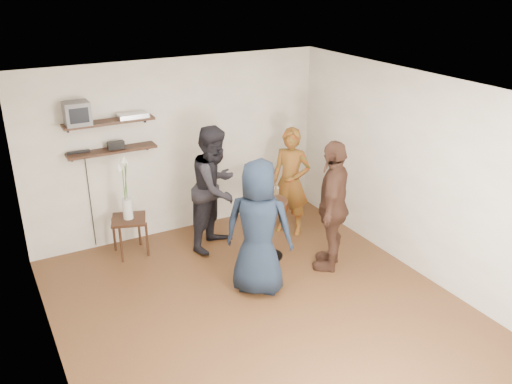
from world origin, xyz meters
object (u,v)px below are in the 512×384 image
dvd_deck (132,115)px  person_brown (333,206)px  person_navy (259,228)px  person_plaid (291,182)px  person_dark (216,188)px  drinks_table (270,221)px  crt_monitor (77,113)px  side_table (129,224)px  radio (116,145)px

dvd_deck → person_brown: size_ratio=0.23×
person_navy → person_brown: bearing=-137.5°
person_plaid → person_dark: 1.16m
drinks_table → person_plaid: person_plaid is taller
crt_monitor → side_table: size_ratio=0.56×
side_table → person_dark: 1.30m
side_table → person_navy: person_navy is taller
person_plaid → person_brown: person_brown is taller
drinks_table → person_navy: size_ratio=0.50×
side_table → person_plaid: (2.32, -0.49, 0.36)m
person_plaid → person_navy: person_navy is taller
crt_monitor → drinks_table: bearing=-31.9°
crt_monitor → person_dark: bearing=-21.5°
radio → person_plaid: size_ratio=0.14×
person_brown → drinks_table: bearing=-90.0°
dvd_deck → person_navy: dvd_deck is taller
radio → side_table: size_ratio=0.38×
side_table → drinks_table: 1.96m
person_navy → person_brown: person_brown is taller
side_table → person_dark: (1.17, -0.34, 0.44)m
dvd_deck → side_table: dvd_deck is taller
crt_monitor → person_plaid: (2.77, -0.79, -1.20)m
person_navy → person_brown: 1.13m
drinks_table → person_dark: 0.91m
radio → person_navy: (1.13, -1.96, -0.66)m
side_table → drinks_table: size_ratio=0.67×
drinks_table → person_dark: (-0.49, 0.68, 0.34)m
side_table → person_brown: person_brown is taller
dvd_deck → drinks_table: 2.35m
radio → person_dark: (1.17, -0.64, -0.62)m
drinks_table → dvd_deck: bearing=136.7°
dvd_deck → person_plaid: dvd_deck is taller
crt_monitor → drinks_table: (2.12, -1.32, -1.47)m
crt_monitor → drinks_table: 2.89m
dvd_deck → drinks_table: bearing=-43.3°
crt_monitor → side_table: 1.65m
person_brown → person_dark: bearing=-94.6°
dvd_deck → person_plaid: 2.45m
person_navy → side_table: bearing=-16.2°
crt_monitor → side_table: bearing=-33.1°
side_table → person_brown: (2.26, -1.61, 0.43)m
drinks_table → person_brown: size_ratio=0.49×
side_table → drinks_table: (1.67, -1.02, 0.10)m
crt_monitor → radio: size_ratio=1.45×
radio → drinks_table: bearing=-38.4°
dvd_deck → radio: dvd_deck is taller
dvd_deck → person_brown: dvd_deck is taller
crt_monitor → side_table: crt_monitor is taller
side_table → person_plaid: person_plaid is taller
crt_monitor → person_navy: (1.58, -1.96, -1.16)m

